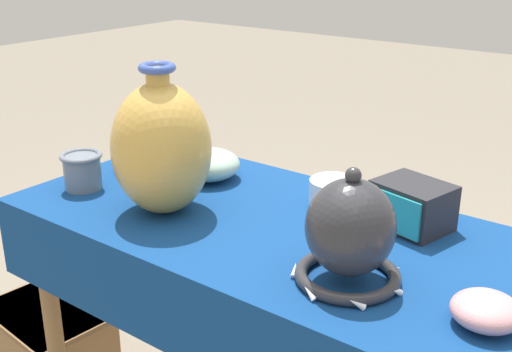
# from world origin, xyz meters

# --- Properties ---
(display_table) EXTENTS (1.22, 0.56, 0.80)m
(display_table) POSITION_xyz_m (0.00, -0.01, 0.70)
(display_table) COLOR olive
(display_table) RESTS_ON ground_plane
(vase_tall_bulbous) EXTENTS (0.21, 0.21, 0.32)m
(vase_tall_bulbous) POSITION_xyz_m (-0.25, -0.10, 0.94)
(vase_tall_bulbous) COLOR gold
(vase_tall_bulbous) RESTS_ON display_table
(vase_dome_bell) EXTENTS (0.20, 0.20, 0.21)m
(vase_dome_bell) POSITION_xyz_m (0.22, -0.12, 0.89)
(vase_dome_bell) COLOR #2D2D33
(vase_dome_bell) RESTS_ON display_table
(mosaic_tile_box) EXTENTS (0.17, 0.15, 0.10)m
(mosaic_tile_box) POSITION_xyz_m (0.21, 0.15, 0.85)
(mosaic_tile_box) COLOR #232328
(mosaic_tile_box) RESTS_ON display_table
(bowl_shallow_celadon) EXTENTS (0.15, 0.15, 0.08)m
(bowl_shallow_celadon) POSITION_xyz_m (-0.30, 0.11, 0.84)
(bowl_shallow_celadon) COLOR #A8CCB7
(bowl_shallow_celadon) RESTS_ON display_table
(bowl_shallow_rose) EXTENTS (0.11, 0.11, 0.05)m
(bowl_shallow_rose) POSITION_xyz_m (0.46, -0.11, 0.83)
(bowl_shallow_rose) COLOR #D19399
(bowl_shallow_rose) RESTS_ON display_table
(pot_squat_porcelain) EXTENTS (0.11, 0.11, 0.06)m
(pot_squat_porcelain) POSITION_xyz_m (0.02, 0.16, 0.83)
(pot_squat_porcelain) COLOR white
(pot_squat_porcelain) RESTS_ON display_table
(bowl_shallow_teal) EXTENTS (0.13, 0.13, 0.05)m
(bowl_shallow_teal) POSITION_xyz_m (-0.47, 0.05, 0.83)
(bowl_shallow_teal) COLOR teal
(bowl_shallow_teal) RESTS_ON display_table
(cup_wide_slate) EXTENTS (0.10, 0.10, 0.09)m
(cup_wide_slate) POSITION_xyz_m (-0.50, -0.12, 0.85)
(cup_wide_slate) COLOR slate
(cup_wide_slate) RESTS_ON display_table
(wooden_crate) EXTENTS (0.42, 0.32, 0.24)m
(wooden_crate) POSITION_xyz_m (-0.91, -0.01, 0.13)
(wooden_crate) COLOR olive
(wooden_crate) RESTS_ON ground_plane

